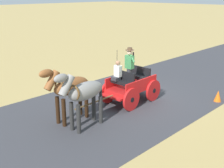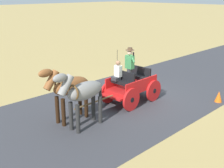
# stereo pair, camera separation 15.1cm
# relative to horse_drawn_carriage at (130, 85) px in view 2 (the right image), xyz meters

# --- Properties ---
(ground_plane) EXTENTS (200.00, 200.00, 0.00)m
(ground_plane) POSITION_rel_horse_drawn_carriage_xyz_m (0.22, -0.68, -0.82)
(ground_plane) COLOR tan
(road_surface) EXTENTS (6.60, 160.00, 0.01)m
(road_surface) POSITION_rel_horse_drawn_carriage_xyz_m (0.22, -0.68, -0.81)
(road_surface) COLOR #38383D
(road_surface) RESTS_ON ground
(horse_drawn_carriage) EXTENTS (1.47, 4.51, 2.50)m
(horse_drawn_carriage) POSITION_rel_horse_drawn_carriage_xyz_m (0.00, 0.00, 0.00)
(horse_drawn_carriage) COLOR red
(horse_drawn_carriage) RESTS_ON ground
(horse_near_side) EXTENTS (0.64, 2.13, 2.21)m
(horse_near_side) POSITION_rel_horse_drawn_carriage_xyz_m (-0.48, 3.02, 0.51)
(horse_near_side) COLOR gray
(horse_near_side) RESTS_ON ground
(horse_off_side) EXTENTS (0.62, 2.13, 2.21)m
(horse_off_side) POSITION_rel_horse_drawn_carriage_xyz_m (0.31, 3.04, 0.51)
(horse_off_side) COLOR brown
(horse_off_side) RESTS_ON ground
(traffic_cone) EXTENTS (0.32, 0.32, 0.50)m
(traffic_cone) POSITION_rel_horse_drawn_carriage_xyz_m (-2.73, -2.84, -0.57)
(traffic_cone) COLOR orange
(traffic_cone) RESTS_ON ground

